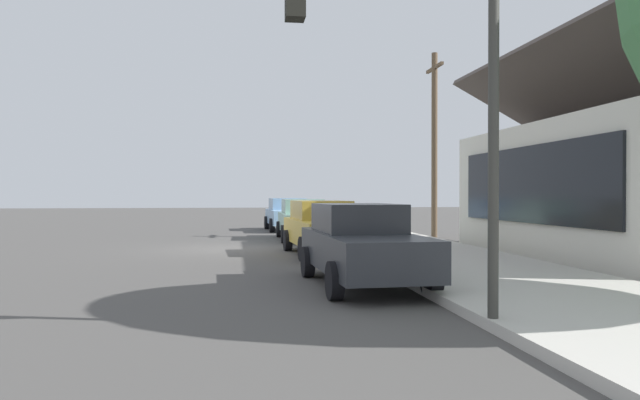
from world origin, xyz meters
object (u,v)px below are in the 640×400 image
(car_skyblue, at_px, (288,214))
(car_mustard, at_px, (323,227))
(car_seafoam, at_px, (303,219))
(fire_hydrant_red, at_px, (349,231))
(utility_pole_wooden, at_px, (434,141))
(traffic_light_main, at_px, (415,61))
(car_charcoal, at_px, (362,244))

(car_skyblue, bearing_deg, car_mustard, -2.11)
(car_seafoam, bearing_deg, fire_hydrant_red, 27.16)
(car_seafoam, height_order, utility_pole_wooden, utility_pole_wooden)
(car_seafoam, distance_m, fire_hydrant_red, 2.99)
(car_seafoam, height_order, traffic_light_main, traffic_light_main)
(car_skyblue, xyz_separation_m, utility_pole_wooden, (6.12, 5.42, 3.11))
(car_mustard, distance_m, fire_hydrant_red, 3.53)
(traffic_light_main, bearing_deg, car_skyblue, 179.36)
(car_seafoam, xyz_separation_m, car_mustard, (5.89, -0.07, -0.00))
(car_skyblue, bearing_deg, car_charcoal, -2.47)
(traffic_light_main, bearing_deg, car_mustard, 178.49)
(car_charcoal, bearing_deg, car_skyblue, 177.33)
(fire_hydrant_red, bearing_deg, car_mustard, -23.49)
(car_seafoam, bearing_deg, car_skyblue, -178.46)
(car_mustard, xyz_separation_m, fire_hydrant_red, (-3.22, 1.40, -0.32))
(car_skyblue, distance_m, utility_pole_wooden, 8.75)
(car_skyblue, distance_m, car_charcoal, 17.72)
(car_charcoal, bearing_deg, fire_hydrant_red, 168.22)
(car_charcoal, distance_m, utility_pole_wooden, 13.21)
(car_seafoam, relative_size, traffic_light_main, 0.94)
(car_mustard, relative_size, utility_pole_wooden, 0.64)
(car_mustard, height_order, traffic_light_main, traffic_light_main)
(car_skyblue, relative_size, car_seafoam, 0.93)
(car_charcoal, height_order, fire_hydrant_red, car_charcoal)
(utility_pole_wooden, bearing_deg, car_charcoal, -25.38)
(car_charcoal, bearing_deg, car_mustard, 176.60)
(car_skyblue, bearing_deg, car_seafoam, -1.32)
(car_mustard, height_order, fire_hydrant_red, car_mustard)
(car_mustard, xyz_separation_m, traffic_light_main, (9.84, -0.26, 2.68))
(car_mustard, bearing_deg, fire_hydrant_red, 153.18)
(car_mustard, bearing_deg, car_seafoam, 175.97)
(traffic_light_main, xyz_separation_m, fire_hydrant_red, (-13.06, 1.66, -2.99))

